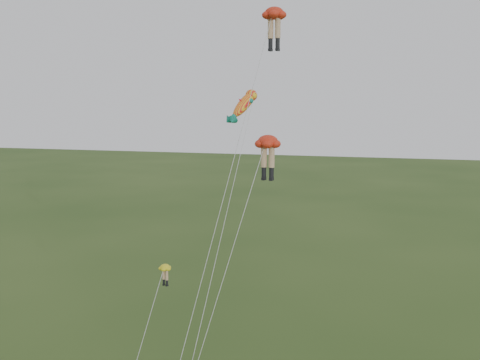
# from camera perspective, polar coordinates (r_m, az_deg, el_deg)

# --- Properties ---
(legs_kite_red_high) EXTENTS (4.81, 10.76, 23.18)m
(legs_kite_red_high) POSITION_cam_1_polar(r_m,az_deg,el_deg) (34.85, 3.54, 16.56)
(legs_kite_red_high) COLOR red
(legs_kite_red_high) RESTS_ON ground
(legs_kite_red_mid) EXTENTS (4.69, 5.76, 15.44)m
(legs_kite_red_mid) POSITION_cam_1_polar(r_m,az_deg,el_deg) (30.35, 2.87, 3.38)
(legs_kite_red_mid) COLOR red
(legs_kite_red_mid) RESTS_ON ground
(legs_kite_yellow) EXTENTS (1.80, 4.33, 7.84)m
(legs_kite_yellow) POSITION_cam_1_polar(r_m,az_deg,el_deg) (32.12, -8.35, -10.51)
(legs_kite_yellow) COLOR yellow
(legs_kite_yellow) RESTS_ON ground
(fish_kite) EXTENTS (2.20, 14.68, 18.43)m
(fish_kite) POSITION_cam_1_polar(r_m,az_deg,el_deg) (38.32, 0.46, 7.98)
(fish_kite) COLOR yellow
(fish_kite) RESTS_ON ground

